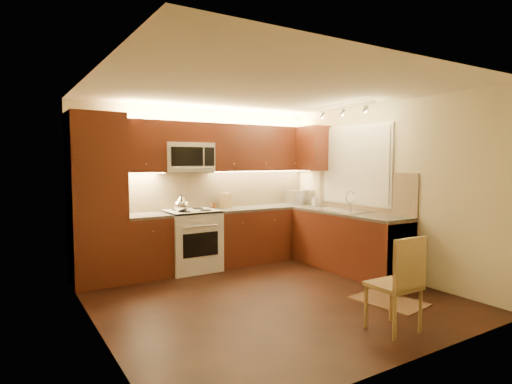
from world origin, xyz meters
TOP-DOWN VIEW (x-y plane):
  - floor at (0.00, 0.00)m, footprint 4.00×4.00m
  - ceiling at (0.00, 0.00)m, footprint 4.00×4.00m
  - wall_back at (0.00, 2.00)m, footprint 4.00×0.01m
  - wall_front at (0.00, -2.00)m, footprint 4.00×0.01m
  - wall_left at (-2.00, 0.00)m, footprint 0.01×4.00m
  - wall_right at (2.00, 0.00)m, footprint 0.01×4.00m
  - pantry at (-1.65, 1.70)m, footprint 0.70×0.60m
  - base_cab_back_left at (-0.99, 1.70)m, footprint 0.62×0.60m
  - counter_back_left at (-0.99, 1.70)m, footprint 0.62×0.60m
  - base_cab_back_right at (1.04, 1.70)m, footprint 1.92×0.60m
  - counter_back_right at (1.04, 1.70)m, footprint 1.92×0.60m
  - base_cab_right at (1.70, 0.40)m, footprint 0.60×2.00m
  - counter_right at (1.70, 0.40)m, footprint 0.60×2.00m
  - dishwasher at (1.70, -0.30)m, footprint 0.58×0.60m
  - backsplash_back at (0.35, 1.99)m, footprint 3.30×0.02m
  - backsplash_right at (1.99, 0.40)m, footprint 0.02×2.00m
  - upper_cab_back_left at (-0.99, 1.82)m, footprint 0.62×0.35m
  - upper_cab_back_right at (1.04, 1.82)m, footprint 1.92×0.35m
  - upper_cab_bridge at (-0.30, 1.82)m, footprint 0.76×0.35m
  - upper_cab_right_corner at (1.82, 1.40)m, footprint 0.35×0.50m
  - stove at (-0.30, 1.68)m, footprint 0.76×0.65m
  - microwave at (-0.30, 1.81)m, footprint 0.76×0.38m
  - window_frame at (1.99, 0.55)m, footprint 0.03×1.44m
  - window_blinds at (1.97, 0.55)m, footprint 0.02×1.36m
  - sink at (1.70, 0.55)m, footprint 0.52×0.86m
  - faucet at (1.88, 0.55)m, footprint 0.20×0.04m
  - track_light_bar at (1.55, 0.40)m, footprint 0.04×1.20m
  - kettle at (-0.51, 1.57)m, footprint 0.27×0.27m
  - toaster_oven at (1.77, 1.71)m, footprint 0.41×0.31m
  - knife_block at (0.37, 1.83)m, footprint 0.17×0.21m
  - spice_jar_a at (0.14, 1.87)m, footprint 0.05×0.05m
  - spice_jar_b at (0.14, 1.86)m, footprint 0.06×0.06m
  - spice_jar_c at (0.14, 1.92)m, footprint 0.05×0.05m
  - spice_jar_d at (0.19, 1.87)m, footprint 0.04×0.04m
  - soap_bottle at (1.84, 1.34)m, footprint 0.10×0.10m
  - rug at (1.10, -0.90)m, footprint 0.66×0.88m
  - dining_chair at (0.47, -1.48)m, footprint 0.43×0.43m

SIDE VIEW (x-z plane):
  - floor at x=0.00m, z-range -0.01..0.01m
  - rug at x=1.10m, z-range 0.00..0.01m
  - base_cab_back_left at x=-0.99m, z-range 0.00..0.86m
  - base_cab_back_right at x=1.04m, z-range 0.00..0.86m
  - base_cab_right at x=1.70m, z-range 0.00..0.86m
  - dishwasher at x=1.70m, z-range 0.01..0.85m
  - stove at x=-0.30m, z-range 0.00..0.92m
  - dining_chair at x=0.47m, z-range 0.00..0.95m
  - counter_back_left at x=-0.99m, z-range 0.86..0.90m
  - counter_back_right at x=1.04m, z-range 0.86..0.90m
  - counter_right at x=1.70m, z-range 0.86..0.90m
  - spice_jar_d at x=0.19m, z-range 0.90..0.99m
  - spice_jar_a at x=0.14m, z-range 0.90..0.99m
  - spice_jar_c at x=0.14m, z-range 0.90..0.99m
  - spice_jar_b at x=0.14m, z-range 0.90..1.01m
  - sink at x=1.70m, z-range 0.90..1.05m
  - soap_bottle at x=1.84m, z-range 0.90..1.09m
  - knife_block at x=0.37m, z-range 0.90..1.14m
  - toaster_oven at x=1.77m, z-range 0.90..1.15m
  - kettle at x=-0.51m, z-range 0.92..1.17m
  - faucet at x=1.88m, z-range 0.90..1.20m
  - pantry at x=-1.65m, z-range 0.00..2.30m
  - backsplash_back at x=0.35m, z-range 0.90..1.50m
  - backsplash_right at x=1.99m, z-range 0.90..1.50m
  - wall_back at x=0.00m, z-range 0.00..2.50m
  - wall_front at x=0.00m, z-range 0.00..2.50m
  - wall_left at x=-2.00m, z-range 0.00..2.50m
  - wall_right at x=2.00m, z-range 0.00..2.50m
  - window_frame at x=1.99m, z-range 0.98..2.22m
  - window_blinds at x=1.97m, z-range 1.02..2.18m
  - microwave at x=-0.30m, z-range 1.50..1.94m
  - upper_cab_back_left at x=-0.99m, z-range 1.50..2.25m
  - upper_cab_back_right at x=1.04m, z-range 1.50..2.25m
  - upper_cab_right_corner at x=1.82m, z-range 1.50..2.25m
  - upper_cab_bridge at x=-0.30m, z-range 1.94..2.25m
  - track_light_bar at x=1.55m, z-range 2.44..2.48m
  - ceiling at x=0.00m, z-range 2.50..2.50m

